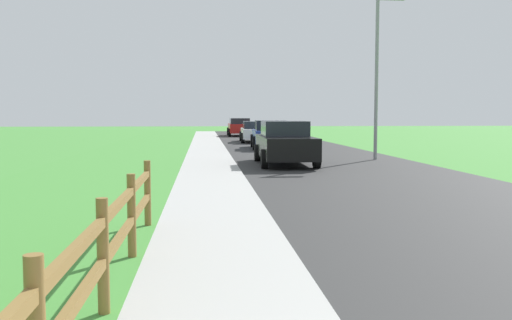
% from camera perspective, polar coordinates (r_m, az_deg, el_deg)
% --- Properties ---
extents(ground_plane, '(120.00, 120.00, 0.00)m').
position_cam_1_polar(ground_plane, '(26.14, -2.60, 0.57)').
color(ground_plane, '#458E39').
extents(road_asphalt, '(7.00, 66.00, 0.01)m').
position_cam_1_polar(road_asphalt, '(28.50, 4.25, 0.91)').
color(road_asphalt, '#2D2D2D').
rests_on(road_asphalt, ground).
extents(curb_concrete, '(6.00, 66.00, 0.01)m').
position_cam_1_polar(curb_concrete, '(28.17, -8.90, 0.82)').
color(curb_concrete, '#ACACA8').
rests_on(curb_concrete, ground).
extents(grass_verge, '(5.00, 66.00, 0.00)m').
position_cam_1_polar(grass_verge, '(28.30, -11.93, 0.80)').
color(grass_verge, '#458E39').
rests_on(grass_verge, ground).
extents(rail_fence, '(0.11, 8.50, 1.08)m').
position_cam_1_polar(rail_fence, '(5.45, -15.08, -8.46)').
color(rail_fence, olive).
rests_on(rail_fence, ground).
extents(parked_suv_black, '(2.07, 4.92, 1.59)m').
position_cam_1_polar(parked_suv_black, '(20.85, 2.91, 1.69)').
color(parked_suv_black, black).
rests_on(parked_suv_black, ground).
extents(parked_car_blue, '(2.22, 4.67, 1.50)m').
position_cam_1_polar(parked_car_blue, '(30.45, 1.50, 2.59)').
color(parked_car_blue, navy).
rests_on(parked_car_blue, ground).
extents(parked_car_white, '(2.15, 5.05, 1.37)m').
position_cam_1_polar(parked_car_white, '(37.51, -0.04, 2.87)').
color(parked_car_white, white).
rests_on(parked_car_white, ground).
extents(parked_car_red, '(2.02, 4.94, 1.50)m').
position_cam_1_polar(parked_car_red, '(48.12, -1.67, 3.35)').
color(parked_car_red, maroon).
rests_on(parked_car_red, ground).
extents(street_lamp, '(1.17, 0.20, 6.58)m').
position_cam_1_polar(street_lamp, '(23.58, 12.24, 9.51)').
color(street_lamp, gray).
rests_on(street_lamp, ground).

